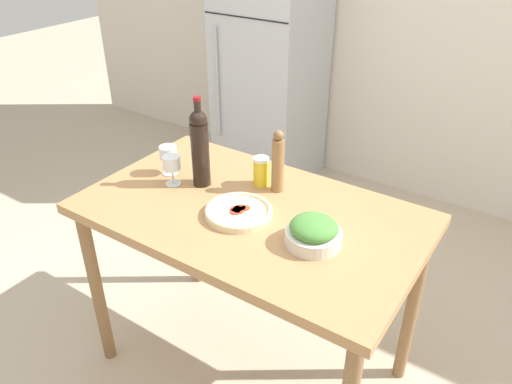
{
  "coord_description": "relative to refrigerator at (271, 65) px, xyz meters",
  "views": [
    {
      "loc": [
        0.94,
        -1.36,
        1.95
      ],
      "look_at": [
        0.0,
        0.04,
        0.95
      ],
      "focal_mm": 35.0,
      "sensor_mm": 36.0,
      "label": 1
    }
  ],
  "objects": [
    {
      "name": "refrigerator",
      "position": [
        0.0,
        0.0,
        0.0
      ],
      "size": [
        0.67,
        0.67,
        1.78
      ],
      "color": "#B7BCC1",
      "rests_on": "ground_plane"
    },
    {
      "name": "wine_glass_near",
      "position": [
        0.58,
        -1.7,
        0.09
      ],
      "size": [
        0.08,
        0.08,
        0.13
      ],
      "color": "silver",
      "rests_on": "prep_counter"
    },
    {
      "name": "wine_bottle",
      "position": [
        0.68,
        -1.63,
        0.18
      ],
      "size": [
        0.08,
        0.08,
        0.39
      ],
      "color": "black",
      "rests_on": "prep_counter"
    },
    {
      "name": "prep_counter",
      "position": [
        0.97,
        -1.69,
        -0.1
      ],
      "size": [
        1.34,
        0.8,
        0.89
      ],
      "color": "#A87A4C",
      "rests_on": "ground_plane"
    },
    {
      "name": "ground_plane",
      "position": [
        0.97,
        -1.69,
        -0.89
      ],
      "size": [
        14.0,
        14.0,
        0.0
      ],
      "primitive_type": "plane",
      "color": "#BCAD93"
    },
    {
      "name": "pepper_mill",
      "position": [
        0.98,
        -1.5,
        0.13
      ],
      "size": [
        0.05,
        0.05,
        0.27
      ],
      "color": "olive",
      "rests_on": "prep_counter"
    },
    {
      "name": "wall_back",
      "position": [
        0.97,
        0.37,
        0.41
      ],
      "size": [
        6.4,
        0.06,
        2.6
      ],
      "color": "silver",
      "rests_on": "ground_plane"
    },
    {
      "name": "wine_glass_far",
      "position": [
        0.51,
        -1.64,
        0.1
      ],
      "size": [
        0.08,
        0.08,
        0.13
      ],
      "color": "silver",
      "rests_on": "prep_counter"
    },
    {
      "name": "homemade_pizza",
      "position": [
        0.96,
        -1.75,
        0.02
      ],
      "size": [
        0.26,
        0.26,
        0.03
      ],
      "color": "beige",
      "rests_on": "prep_counter"
    },
    {
      "name": "salad_bowl",
      "position": [
        1.28,
        -1.75,
        0.05
      ],
      "size": [
        0.2,
        0.2,
        0.11
      ],
      "color": "silver",
      "rests_on": "prep_counter"
    },
    {
      "name": "salt_canister",
      "position": [
        0.9,
        -1.5,
        0.06
      ],
      "size": [
        0.07,
        0.07,
        0.13
      ],
      "color": "yellow",
      "rests_on": "prep_counter"
    }
  ]
}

